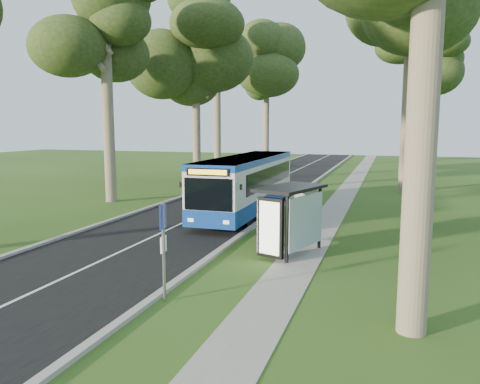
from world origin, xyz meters
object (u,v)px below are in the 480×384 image
(bus_stop_sign, at_px, (163,240))
(car_silver, at_px, (247,161))
(car_white, at_px, (232,166))
(litter_bin, at_px, (271,225))
(bus_shelter, at_px, (292,208))
(bus, at_px, (247,184))

(bus_stop_sign, relative_size, car_silver, 0.60)
(car_silver, bearing_deg, car_white, -91.50)
(litter_bin, bearing_deg, car_white, 112.59)
(bus_shelter, height_order, car_silver, bus_shelter)
(bus, relative_size, litter_bin, 13.43)
(bus_stop_sign, height_order, bus_shelter, bus_stop_sign)
(car_white, distance_m, car_silver, 7.42)
(car_white, xyz_separation_m, car_silver, (-0.85, 7.37, -0.08))
(bus, distance_m, bus_shelter, 8.54)
(bus_stop_sign, height_order, car_white, bus_stop_sign)
(bus, bearing_deg, car_white, 110.62)
(litter_bin, bearing_deg, bus, 118.43)
(litter_bin, xyz_separation_m, car_silver, (-10.52, 30.60, 0.30))
(car_silver, bearing_deg, litter_bin, -79.12)
(bus_shelter, xyz_separation_m, car_silver, (-12.00, 33.52, -1.01))
(bus, bearing_deg, bus_shelter, -62.58)
(bus_stop_sign, bearing_deg, bus, 92.76)
(car_white, bearing_deg, bus, -52.61)
(bus_shelter, relative_size, car_white, 0.68)
(car_silver, bearing_deg, bus_shelter, -78.39)
(bus, distance_m, litter_bin, 5.39)
(bus, relative_size, car_white, 2.41)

